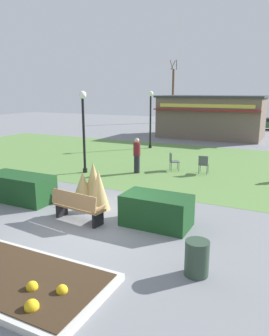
% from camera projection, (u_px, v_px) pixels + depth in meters
% --- Properties ---
extents(ground_plane, '(80.00, 80.00, 0.00)m').
position_uv_depth(ground_plane, '(98.00, 227.00, 9.42)').
color(ground_plane, slate).
extents(lawn_patch, '(36.00, 12.00, 0.01)m').
position_uv_depth(lawn_patch, '(192.00, 164.00, 17.61)').
color(lawn_patch, '#5B8442').
rests_on(lawn_patch, ground_plane).
extents(flower_bed, '(3.84, 2.15, 0.32)m').
position_uv_depth(flower_bed, '(18.00, 279.00, 6.66)').
color(flower_bed, beige).
rests_on(flower_bed, ground_plane).
extents(park_bench, '(1.75, 0.71, 0.95)m').
position_uv_depth(park_bench, '(77.00, 207.00, 9.72)').
color(park_bench, '#9E7547').
rests_on(park_bench, ground_plane).
extents(hedge_left, '(2.54, 1.10, 0.95)m').
position_uv_depth(hedge_left, '(20.00, 188.00, 11.62)').
color(hedge_left, '#19421E').
rests_on(hedge_left, ground_plane).
extents(hedge_right, '(1.97, 1.10, 0.93)m').
position_uv_depth(hedge_right, '(156.00, 210.00, 9.45)').
color(hedge_right, '#19421E').
rests_on(hedge_right, ground_plane).
extents(ornamental_grass_behind_left, '(0.77, 0.77, 1.04)m').
position_uv_depth(ornamental_grass_behind_left, '(83.00, 186.00, 11.65)').
color(ornamental_grass_behind_left, tan).
rests_on(ornamental_grass_behind_left, ground_plane).
extents(ornamental_grass_behind_right, '(0.77, 0.77, 1.39)m').
position_uv_depth(ornamental_grass_behind_right, '(93.00, 181.00, 11.73)').
color(ornamental_grass_behind_right, tan).
rests_on(ornamental_grass_behind_right, ground_plane).
extents(ornamental_grass_behind_center, '(0.73, 0.73, 1.35)m').
position_uv_depth(ornamental_grass_behind_center, '(99.00, 190.00, 10.70)').
color(ornamental_grass_behind_center, tan).
rests_on(ornamental_grass_behind_center, ground_plane).
extents(ornamental_grass_behind_far, '(0.71, 0.71, 0.99)m').
position_uv_depth(ornamental_grass_behind_far, '(95.00, 189.00, 11.45)').
color(ornamental_grass_behind_far, tan).
rests_on(ornamental_grass_behind_far, ground_plane).
extents(lamppost_mid, '(0.36, 0.36, 3.86)m').
position_uv_depth(lamppost_mid, '(83.00, 122.00, 15.22)').
color(lamppost_mid, black).
rests_on(lamppost_mid, ground_plane).
extents(lamppost_far, '(0.36, 0.36, 3.86)m').
position_uv_depth(lamppost_far, '(151.00, 112.00, 22.01)').
color(lamppost_far, black).
rests_on(lamppost_far, ground_plane).
extents(trash_bin, '(0.52, 0.52, 0.78)m').
position_uv_depth(trash_bin, '(197.00, 258.00, 6.90)').
color(trash_bin, '#2D4233').
rests_on(trash_bin, ground_plane).
extents(food_kiosk, '(8.59, 5.45, 3.49)m').
position_uv_depth(food_kiosk, '(212.00, 116.00, 27.62)').
color(food_kiosk, '#6B5B4C').
rests_on(food_kiosk, ground_plane).
extents(cafe_chair_west, '(0.48, 0.48, 0.89)m').
position_uv_depth(cafe_chair_west, '(203.00, 163.00, 15.37)').
color(cafe_chair_west, '#4C5156').
rests_on(cafe_chair_west, ground_plane).
extents(cafe_chair_center, '(0.60, 0.60, 0.89)m').
position_uv_depth(cafe_chair_center, '(173.00, 160.00, 16.06)').
color(cafe_chair_center, '#4C5156').
rests_on(cafe_chair_center, ground_plane).
extents(person_standing, '(0.34, 0.34, 1.69)m').
position_uv_depth(person_standing, '(137.00, 155.00, 15.51)').
color(person_standing, '#23232D').
rests_on(person_standing, ground_plane).
extents(parked_car_west_slot, '(4.22, 2.10, 1.20)m').
position_uv_depth(parked_car_west_slot, '(215.00, 121.00, 35.61)').
color(parked_car_west_slot, '#B7BABF').
rests_on(parked_car_west_slot, ground_plane).
extents(parked_car_center_slot, '(4.33, 2.30, 1.20)m').
position_uv_depth(parked_car_center_slot, '(266.00, 123.00, 33.35)').
color(parked_car_center_slot, '#2D6638').
rests_on(parked_car_center_slot, ground_plane).
extents(tree_left_bg, '(0.91, 0.96, 7.54)m').
position_uv_depth(tree_left_bg, '(173.00, 95.00, 40.37)').
color(tree_left_bg, brown).
rests_on(tree_left_bg, ground_plane).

